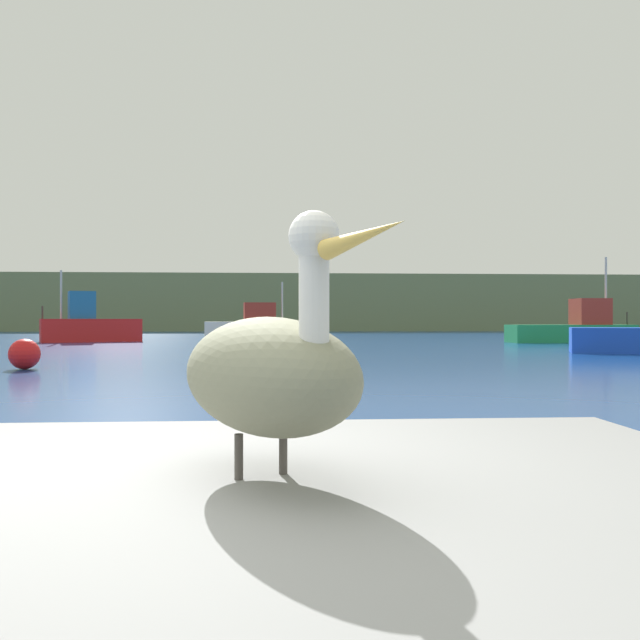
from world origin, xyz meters
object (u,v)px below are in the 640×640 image
at_px(pelican, 269,372).
at_px(fishing_boat_green, 575,328).
at_px(mooring_buoy, 24,354).
at_px(fishing_boat_white, 255,326).
at_px(fishing_boat_red, 90,326).

xyz_separation_m(pelican, fishing_boat_green, (16.27, 32.47, -0.32)).
relative_size(pelican, mooring_buoy, 1.64).
bearing_deg(pelican, fishing_boat_white, 157.20).
distance_m(fishing_boat_red, fishing_boat_green, 27.01).
xyz_separation_m(fishing_boat_white, fishing_boat_red, (-9.08, -5.59, 0.10)).
bearing_deg(mooring_buoy, fishing_boat_red, 101.56).
xyz_separation_m(pelican, fishing_boat_white, (-1.52, 40.83, -0.29)).
bearing_deg(fishing_boat_green, fishing_boat_white, 153.04).
relative_size(pelican, fishing_boat_green, 0.19).
xyz_separation_m(fishing_boat_white, mooring_buoy, (-4.90, -26.04, -0.42)).
xyz_separation_m(pelican, mooring_buoy, (-6.42, 14.79, -0.71)).
bearing_deg(fishing_boat_red, pelican, 83.93).
height_order(fishing_boat_red, mooring_buoy, fishing_boat_red).
bearing_deg(fishing_boat_green, mooring_buoy, -143.84).
distance_m(pelican, fishing_boat_green, 36.32).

